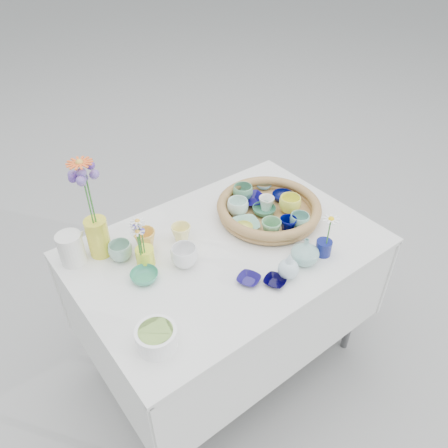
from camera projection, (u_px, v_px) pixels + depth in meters
ground at (226, 355)px, 2.31m from camera, size 80.00×80.00×0.00m
display_table at (226, 355)px, 2.31m from camera, size 1.26×0.86×0.77m
wicker_tray at (269, 209)px, 1.98m from camera, size 0.47×0.47×0.08m
tray_ceramic_0 at (251, 200)px, 2.05m from camera, size 0.16×0.16×0.03m
tray_ceramic_1 at (283, 197)px, 2.07m from camera, size 0.10×0.10×0.03m
tray_ceramic_2 at (290, 204)px, 1.98m from camera, size 0.12×0.12×0.08m
tray_ceramic_3 at (264, 210)px, 1.98m from camera, size 0.12×0.12×0.03m
tray_ceramic_4 at (271, 229)px, 1.84m from camera, size 0.10×0.10×0.08m
tray_ceramic_5 at (245, 225)px, 1.90m from camera, size 0.15×0.15×0.03m
tray_ceramic_6 at (238, 207)px, 1.96m from camera, size 0.11×0.11×0.08m
tray_ceramic_7 at (266, 204)px, 2.00m from camera, size 0.08×0.08×0.07m
tray_ceramic_8 at (264, 185)px, 2.15m from camera, size 0.09×0.09×0.03m
tray_ceramic_9 at (288, 225)px, 1.87m from camera, size 0.09×0.09×0.07m
tray_ceramic_10 at (243, 228)px, 1.88m from camera, size 0.11×0.11×0.03m
tray_ceramic_11 at (299, 221)px, 1.89m from camera, size 0.09×0.09×0.07m
tray_ceramic_12 at (243, 193)px, 2.06m from camera, size 0.12×0.12×0.07m
loose_ceramic_0 at (145, 239)px, 1.81m from camera, size 0.10×0.10×0.09m
loose_ceramic_1 at (181, 233)px, 1.84m from camera, size 0.11×0.11×0.08m
loose_ceramic_2 at (144, 276)px, 1.67m from camera, size 0.14×0.14×0.03m
loose_ceramic_3 at (184, 256)px, 1.73m from camera, size 0.13×0.13×0.09m
loose_ceramic_4 at (249, 279)px, 1.67m from camera, size 0.11×0.11×0.02m
loose_ceramic_5 at (120, 251)px, 1.76m from camera, size 0.10×0.10×0.08m
loose_ceramic_6 at (275, 281)px, 1.66m from camera, size 0.11×0.11×0.02m
fluted_bowl at (156, 338)px, 1.43m from camera, size 0.15×0.15×0.07m
bud_vase_paleblue at (289, 265)px, 1.66m from camera, size 0.10×0.10×0.12m
bud_vase_seafoam at (305, 251)px, 1.73m from camera, size 0.14×0.14×0.12m
bud_vase_cobalt at (324, 248)px, 1.78m from camera, size 0.07×0.07×0.07m
single_daisy at (329, 232)px, 1.72m from camera, size 0.11×0.11×0.14m
tall_vase_yellow at (98, 237)px, 1.75m from camera, size 0.11×0.11×0.17m
gerbera at (87, 194)px, 1.61m from camera, size 0.14×0.14×0.29m
hydrangea at (91, 199)px, 1.63m from camera, size 0.11×0.11×0.30m
white_pitcher at (71, 249)px, 1.72m from camera, size 0.16×0.14×0.13m
daisy_cup at (145, 257)px, 1.73m from camera, size 0.08×0.08×0.08m
daisy_posy at (139, 235)px, 1.64m from camera, size 0.10×0.10×0.16m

